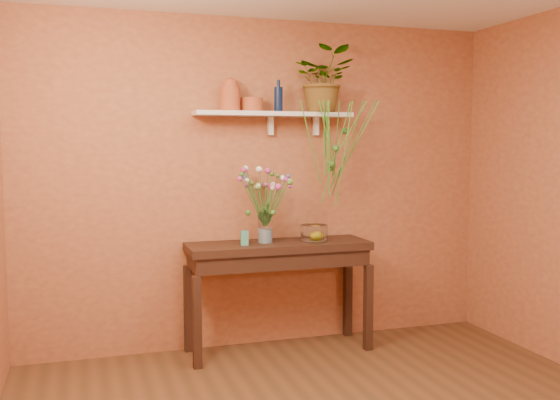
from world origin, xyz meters
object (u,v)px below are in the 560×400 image
(terracotta_jug, at_px, (230,95))
(blue_bottle, at_px, (278,99))
(bouquet, at_px, (265,189))
(sideboard, at_px, (278,258))
(spider_plant, at_px, (324,80))
(glass_vase, at_px, (265,230))
(glass_bowl, at_px, (314,233))

(terracotta_jug, distance_m, blue_bottle, 0.39)
(bouquet, bearing_deg, blue_bottle, 29.28)
(sideboard, xyz_separation_m, blue_bottle, (0.03, 0.10, 1.28))
(blue_bottle, distance_m, spider_plant, 0.43)
(sideboard, xyz_separation_m, terracotta_jug, (-0.36, 0.11, 1.30))
(terracotta_jug, relative_size, glass_vase, 1.06)
(sideboard, bearing_deg, bouquet, 170.74)
(sideboard, xyz_separation_m, spider_plant, (0.43, 0.10, 1.44))
(sideboard, xyz_separation_m, glass_bowl, (0.30, -0.01, 0.19))
(sideboard, relative_size, glass_vase, 5.96)
(terracotta_jug, distance_m, spider_plant, 0.80)
(sideboard, relative_size, blue_bottle, 5.76)
(blue_bottle, height_order, glass_bowl, blue_bottle)
(glass_bowl, bearing_deg, glass_vase, 175.36)
(blue_bottle, xyz_separation_m, bouquet, (-0.14, -0.08, -0.72))
(spider_plant, bearing_deg, blue_bottle, -179.04)
(terracotta_jug, relative_size, blue_bottle, 1.02)
(terracotta_jug, height_order, blue_bottle, terracotta_jug)
(blue_bottle, height_order, glass_vase, blue_bottle)
(sideboard, relative_size, terracotta_jug, 5.65)
(blue_bottle, relative_size, bouquet, 0.52)
(sideboard, bearing_deg, terracotta_jug, 163.53)
(spider_plant, bearing_deg, terracotta_jug, 179.72)
(bouquet, relative_size, glass_bowl, 2.25)
(sideboard, xyz_separation_m, bouquet, (-0.11, 0.02, 0.56))
(bouquet, bearing_deg, spider_plant, 9.02)
(terracotta_jug, bearing_deg, glass_bowl, -10.40)
(terracotta_jug, height_order, glass_vase, terracotta_jug)
(terracotta_jug, height_order, bouquet, terracotta_jug)
(glass_bowl, bearing_deg, spider_plant, 42.22)
(terracotta_jug, bearing_deg, glass_vase, -19.01)
(spider_plant, bearing_deg, glass_bowl, -137.78)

